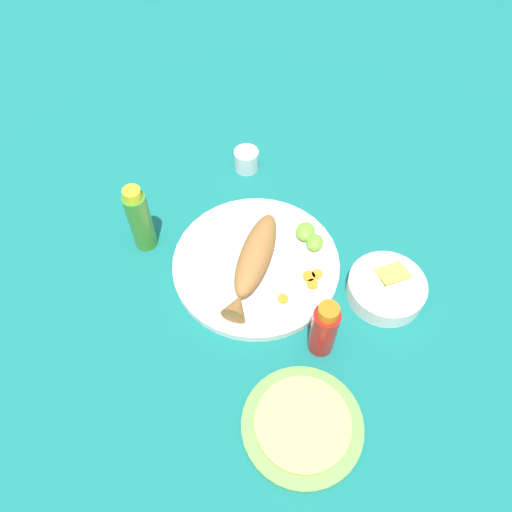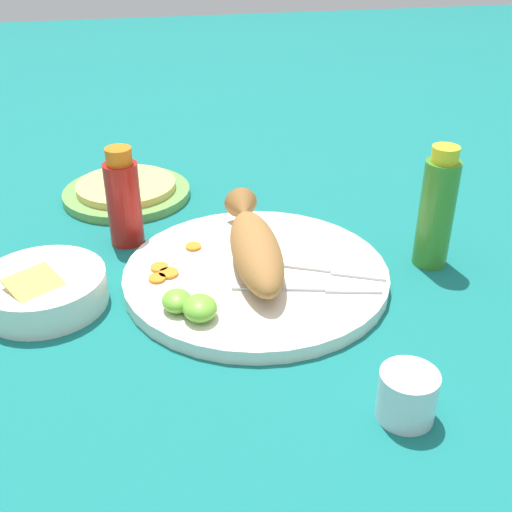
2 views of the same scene
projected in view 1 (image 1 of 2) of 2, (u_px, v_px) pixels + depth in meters
ground_plane at (256, 266)px, 1.04m from camera, size 4.00×4.00×0.00m
main_plate at (256, 264)px, 1.03m from camera, size 0.34×0.34×0.02m
fried_fish at (254, 261)px, 1.00m from camera, size 0.25×0.07×0.05m
fork_near at (219, 244)px, 1.05m from camera, size 0.09×0.17×0.00m
fork_far at (234, 232)px, 1.07m from camera, size 0.05×0.18×0.00m
carrot_slice_near at (283, 299)px, 0.97m from camera, size 0.02×0.02×0.00m
carrot_slice_mid at (312, 284)px, 0.99m from camera, size 0.02×0.02×0.00m
carrot_slice_far at (317, 273)px, 1.01m from camera, size 0.02×0.02×0.00m
carrot_slice_extra at (309, 276)px, 1.00m from camera, size 0.03×0.03×0.00m
lime_wedge_main at (315, 242)px, 1.04m from camera, size 0.04×0.04×0.02m
lime_wedge_side at (305, 232)px, 1.05m from camera, size 0.05×0.04×0.03m
hot_sauce_bottle_red at (324, 329)px, 0.88m from camera, size 0.05×0.05×0.14m
hot_sauce_bottle_green at (140, 219)px, 1.01m from camera, size 0.05×0.05×0.17m
salt_cup at (246, 161)px, 1.18m from camera, size 0.06×0.06×0.05m
guacamole_bowl at (387, 286)px, 0.99m from camera, size 0.15×0.15×0.05m
tortilla_plate at (302, 426)px, 0.85m from camera, size 0.21×0.21×0.01m
tortilla_stack at (303, 424)px, 0.84m from camera, size 0.16×0.16×0.01m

